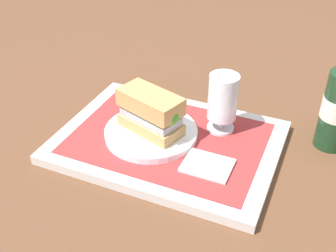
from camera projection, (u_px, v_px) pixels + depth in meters
name	position (u px, v px, depth m)	size (l,w,h in m)	color
ground_plane	(168.00, 146.00, 0.86)	(3.00, 3.00, 0.00)	brown
tray	(168.00, 142.00, 0.86)	(0.44, 0.32, 0.02)	silver
placemat	(168.00, 138.00, 0.85)	(0.38, 0.27, 0.00)	#9E2D2D
plate	(151.00, 132.00, 0.85)	(0.19, 0.19, 0.01)	white
sandwich	(152.00, 112.00, 0.82)	(0.14, 0.10, 0.08)	tan
beer_glass	(223.00, 101.00, 0.84)	(0.06, 0.06, 0.12)	silver
napkin_folded	(208.00, 165.00, 0.77)	(0.09, 0.07, 0.01)	white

